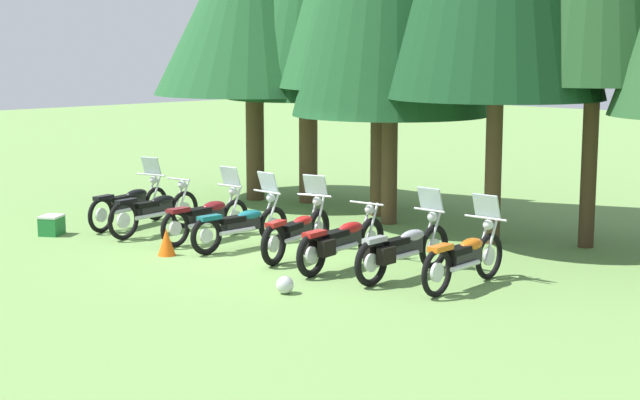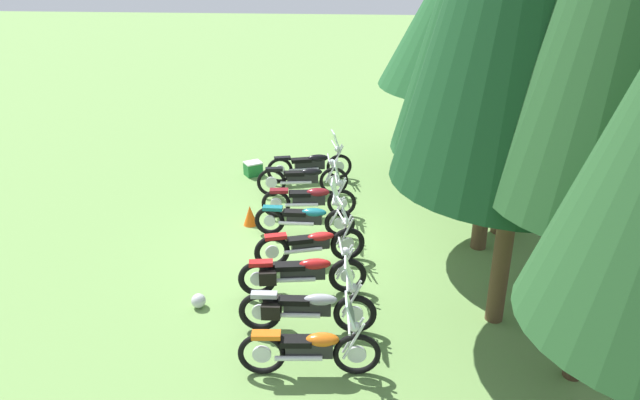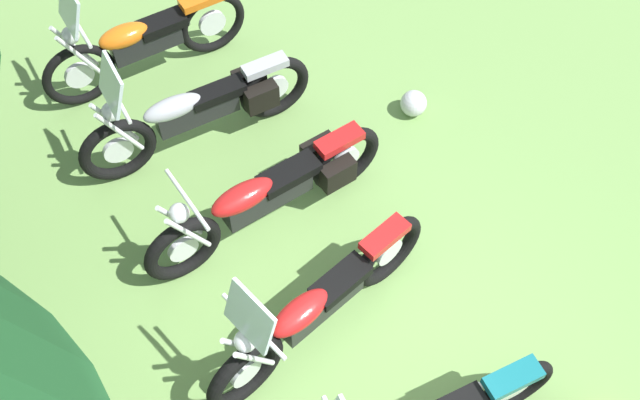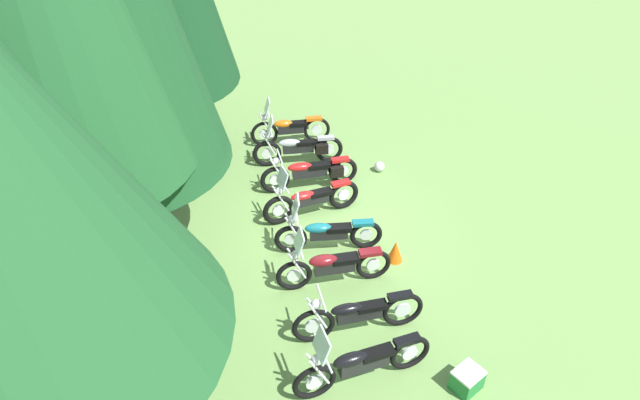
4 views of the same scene
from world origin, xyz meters
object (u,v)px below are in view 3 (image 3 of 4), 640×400
(motorcycle_4, at_px, (318,306))
(motorcycle_7, at_px, (142,41))
(motorcycle_5, at_px, (271,194))
(dropped_helmet, at_px, (414,103))
(motorcycle_6, at_px, (200,110))

(motorcycle_4, height_order, motorcycle_7, motorcycle_7)
(motorcycle_5, height_order, dropped_helmet, motorcycle_5)
(motorcycle_5, bearing_deg, dropped_helmet, -170.33)
(motorcycle_7, xyz_separation_m, dropped_helmet, (-1.67, -2.21, -0.36))
(motorcycle_4, xyz_separation_m, motorcycle_5, (1.16, -0.11, -0.01))
(motorcycle_4, height_order, motorcycle_5, motorcycle_4)
(motorcycle_6, relative_size, motorcycle_7, 1.07)
(motorcycle_4, distance_m, motorcycle_6, 2.32)
(motorcycle_4, relative_size, dropped_helmet, 8.37)
(motorcycle_4, bearing_deg, dropped_helmet, -154.62)
(motorcycle_6, height_order, motorcycle_7, same)
(motorcycle_7, height_order, dropped_helmet, motorcycle_7)
(motorcycle_5, relative_size, motorcycle_7, 1.10)
(motorcycle_4, distance_m, motorcycle_5, 1.16)
(motorcycle_4, height_order, motorcycle_6, motorcycle_6)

